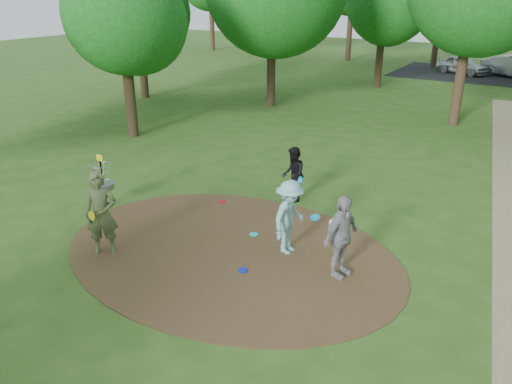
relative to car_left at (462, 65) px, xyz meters
The scene contains 13 objects.
ground 29.82m from the car_left, 89.04° to the right, with size 100.00×100.00×0.00m, color #2D5119.
dirt_clearing 29.82m from the car_left, 89.04° to the right, with size 8.40×8.40×0.02m, color #47301C.
parking_lot 2.58m from the car_left, ahead, with size 14.00×8.00×0.01m, color black.
player_observer_with_disc 31.45m from the car_left, 93.55° to the right, with size 0.87×0.84×2.01m.
player_throwing_with_disc 29.14m from the car_left, 86.65° to the right, with size 1.10×1.17×1.79m.
player_walking_with_disc 26.34m from the car_left, 89.23° to the right, with size 0.92×0.98×1.62m.
player_waiting_with_disc 29.60m from the car_left, 83.96° to the right, with size 0.69×1.17×1.86m.
disc_ground_cyan 28.83m from the car_left, 88.88° to the right, with size 0.22×0.22×0.02m, color #1BD8CE.
disc_ground_blue 30.43m from the car_left, 87.62° to the right, with size 0.22×0.22×0.02m, color #0C1CD6.
disc_ground_red 27.61m from the car_left, 92.71° to the right, with size 0.22×0.22×0.02m, color red.
car_left is the anchor object (origin of this frame).
disc_golf_basket 29.78m from the car_left, 97.72° to the right, with size 0.63×0.63×1.54m.
tree_ring 20.11m from the car_left, 86.78° to the right, with size 37.34×44.87×9.13m.
Camera 1 is at (6.00, -8.50, 5.84)m, focal length 35.00 mm.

